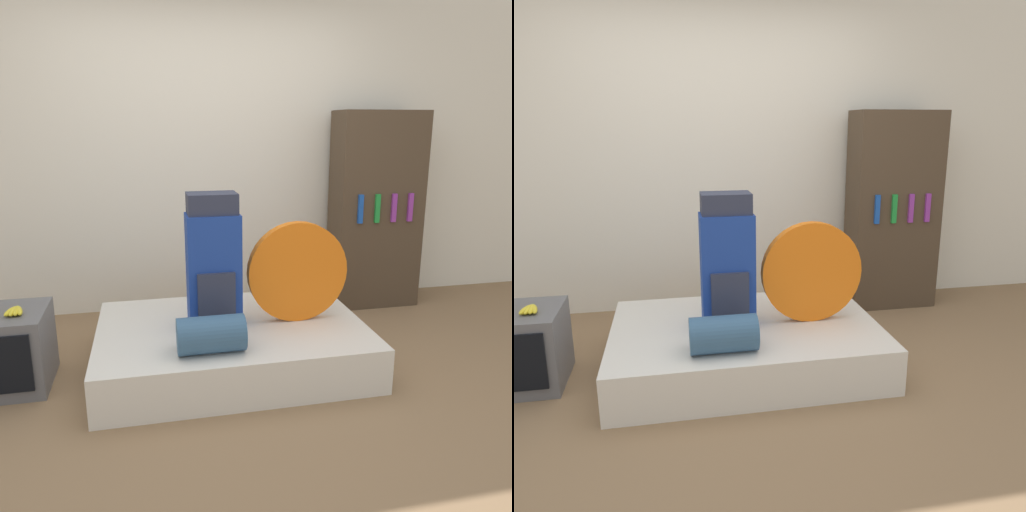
# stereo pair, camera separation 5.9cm
# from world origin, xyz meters

# --- Properties ---
(ground_plane) EXTENTS (16.00, 16.00, 0.00)m
(ground_plane) POSITION_xyz_m (0.00, 0.00, 0.00)
(ground_plane) COLOR #846647
(wall_back) EXTENTS (8.00, 0.05, 2.60)m
(wall_back) POSITION_xyz_m (0.00, 1.67, 1.30)
(wall_back) COLOR silver
(wall_back) RESTS_ON ground_plane
(bed) EXTENTS (1.71, 1.19, 0.29)m
(bed) POSITION_xyz_m (0.05, 0.46, 0.14)
(bed) COLOR silver
(bed) RESTS_ON ground_plane
(backpack) EXTENTS (0.33, 0.26, 0.86)m
(backpack) POSITION_xyz_m (-0.06, 0.46, 0.70)
(backpack) COLOR navy
(backpack) RESTS_ON bed
(tent_bag) EXTENTS (0.66, 0.07, 0.66)m
(tent_bag) POSITION_xyz_m (0.49, 0.44, 0.62)
(tent_bag) COLOR orange
(tent_bag) RESTS_ON bed
(sleeping_roll) EXTENTS (0.38, 0.21, 0.21)m
(sleeping_roll) POSITION_xyz_m (-0.13, 0.07, 0.39)
(sleeping_roll) COLOR #33567A
(sleeping_roll) RESTS_ON bed
(television) EXTENTS (0.53, 0.49, 0.47)m
(television) POSITION_xyz_m (-1.34, 0.46, 0.24)
(television) COLOR #5B5B60
(television) RESTS_ON ground_plane
(banana_bunch) EXTENTS (0.12, 0.15, 0.04)m
(banana_bunch) POSITION_xyz_m (-1.24, 0.42, 0.49)
(banana_bunch) COLOR yellow
(banana_bunch) RESTS_ON television
(bookshelf) EXTENTS (0.74, 0.37, 1.66)m
(bookshelf) POSITION_xyz_m (1.47, 1.38, 0.83)
(bookshelf) COLOR #473828
(bookshelf) RESTS_ON ground_plane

